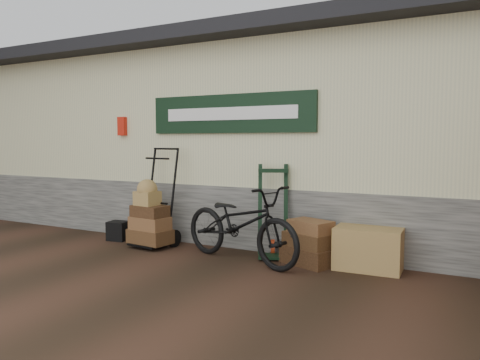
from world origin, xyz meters
name	(u,v)px	position (x,y,z in m)	size (l,w,h in m)	color
ground	(213,266)	(0.00, 0.00, 0.00)	(80.00, 80.00, 0.00)	black
station_building	(294,138)	(-0.01, 2.74, 1.61)	(14.40, 4.10, 3.20)	#4C4C47
porter_trolley	(158,196)	(-1.33, 0.62, 0.75)	(0.75, 0.56, 1.49)	black
green_barrow	(273,211)	(0.47, 0.78, 0.62)	(0.45, 0.38, 1.25)	black
suitcase_stack	(309,242)	(1.02, 0.66, 0.29)	(0.65, 0.41, 0.58)	#321E10
wicker_hamper	(369,248)	(1.74, 0.79, 0.26)	(0.79, 0.52, 0.52)	olive
black_trunk	(118,231)	(-2.12, 0.63, 0.15)	(0.30, 0.26, 0.30)	black
bicycle	(240,219)	(0.20, 0.36, 0.56)	(1.92, 0.67, 1.12)	black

